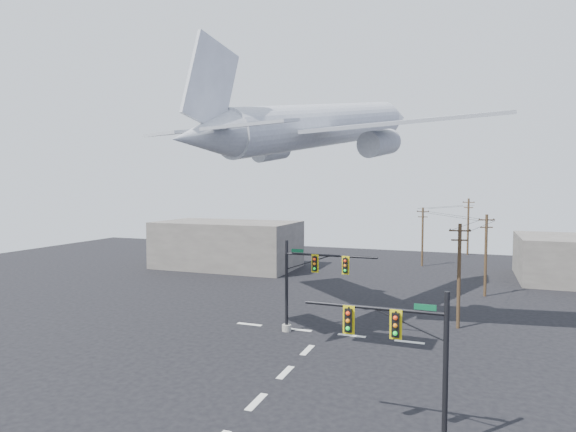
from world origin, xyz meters
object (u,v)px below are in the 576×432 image
at_px(utility_pole_b, 486,254).
at_px(utility_pole_c, 422,236).
at_px(signal_mast_far, 305,284).
at_px(signal_mast_near, 413,361).
at_px(airliner, 322,126).
at_px(utility_pole_a, 459,274).
at_px(utility_pole_d, 468,225).

relative_size(utility_pole_b, utility_pole_c, 1.01).
relative_size(signal_mast_far, utility_pole_c, 0.89).
relative_size(signal_mast_near, airliner, 0.22).
relative_size(utility_pole_b, airliner, 0.27).
xyz_separation_m(signal_mast_near, utility_pole_a, (1.47, 17.79, 0.66)).
bearing_deg(utility_pole_c, signal_mast_near, -95.23).
distance_m(signal_mast_near, utility_pole_b, 30.08).
bearing_deg(signal_mast_near, signal_mast_far, 125.03).
height_order(utility_pole_c, utility_pole_d, utility_pole_d).
distance_m(signal_mast_near, airliner, 22.81).
height_order(signal_mast_far, utility_pole_a, utility_pole_a).
distance_m(signal_mast_near, utility_pole_a, 17.87).
bearing_deg(signal_mast_near, utility_pole_b, 82.95).
height_order(signal_mast_far, utility_pole_b, utility_pole_b).
bearing_deg(utility_pole_d, utility_pole_b, -70.20).
relative_size(utility_pole_c, utility_pole_d, 0.89).
height_order(utility_pole_b, utility_pole_d, utility_pole_d).
bearing_deg(utility_pole_d, utility_pole_a, -74.14).
bearing_deg(utility_pole_b, utility_pole_d, 68.69).
xyz_separation_m(signal_mast_far, utility_pole_a, (10.29, 5.21, 0.48)).
distance_m(signal_mast_far, utility_pole_c, 33.89).
bearing_deg(signal_mast_far, utility_pole_d, 76.95).
bearing_deg(utility_pole_c, utility_pole_d, 57.64).
relative_size(signal_mast_far, airliner, 0.23).
height_order(signal_mast_near, airliner, airliner).
bearing_deg(signal_mast_near, utility_pole_d, 88.00).
xyz_separation_m(utility_pole_a, utility_pole_c, (-5.05, 28.26, -0.01)).
height_order(utility_pole_a, airliner, airliner).
bearing_deg(utility_pole_a, utility_pole_d, 77.73).
xyz_separation_m(signal_mast_far, utility_pole_c, (5.24, 33.47, 0.48)).
bearing_deg(signal_mast_near, utility_pole_a, 85.28).
xyz_separation_m(utility_pole_a, airliner, (-10.47, -0.54, 11.25)).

